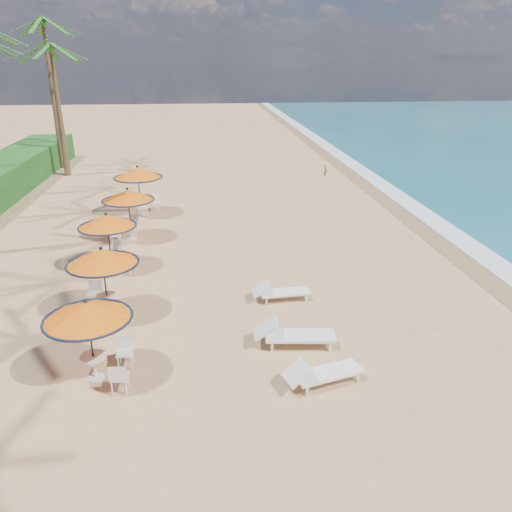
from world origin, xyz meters
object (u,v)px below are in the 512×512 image
(lounger_far, at_px, (279,291))
(station_2, at_px, (108,228))
(station_3, at_px, (127,201))
(station_0, at_px, (91,318))
(lounger_mid, at_px, (292,334))
(lounger_near, at_px, (321,373))
(station_4, at_px, (139,177))
(station_1, at_px, (102,266))

(lounger_far, bearing_deg, station_2, 146.49)
(lounger_far, bearing_deg, station_3, 125.90)
(station_0, distance_m, lounger_mid, 5.25)
(station_0, relative_size, lounger_mid, 0.97)
(lounger_near, bearing_deg, lounger_mid, 86.55)
(lounger_mid, bearing_deg, lounger_near, -71.65)
(lounger_near, distance_m, lounger_mid, 1.84)
(station_4, bearing_deg, station_1, -89.60)
(station_0, relative_size, lounger_near, 1.06)
(station_3, distance_m, lounger_near, 12.70)
(lounger_far, bearing_deg, lounger_mid, -95.77)
(station_1, bearing_deg, lounger_mid, -23.66)
(lounger_mid, height_order, lounger_far, lounger_mid)
(station_1, height_order, lounger_near, station_1)
(station_3, xyz_separation_m, lounger_near, (5.92, -11.15, -1.36))
(station_2, xyz_separation_m, station_4, (0.36, 7.00, 0.30))
(lounger_mid, bearing_deg, station_4, 118.53)
(lounger_mid, relative_size, lounger_far, 1.18)
(station_1, xyz_separation_m, station_3, (-0.17, 7.01, 0.05))
(station_3, bearing_deg, station_2, -94.59)
(station_1, height_order, station_3, station_3)
(station_4, relative_size, lounger_mid, 1.10)
(station_0, xyz_separation_m, station_4, (-0.43, 14.01, 0.24))
(station_4, bearing_deg, station_0, -88.23)
(station_0, distance_m, station_1, 3.34)
(station_3, distance_m, lounger_far, 8.73)
(station_1, distance_m, station_2, 3.72)
(station_0, xyz_separation_m, lounger_near, (5.39, -0.82, -1.34))
(lounger_far, bearing_deg, station_1, -179.79)
(station_0, height_order, station_4, station_4)
(station_1, height_order, station_4, station_4)
(station_4, relative_size, lounger_far, 1.30)
(lounger_near, bearing_deg, station_4, 95.55)
(lounger_near, relative_size, lounger_far, 1.08)
(station_0, distance_m, station_4, 14.02)
(station_2, distance_m, lounger_far, 6.82)
(lounger_near, xyz_separation_m, lounger_mid, (-0.40, 1.80, 0.04))
(station_3, height_order, lounger_mid, station_3)
(station_4, xyz_separation_m, lounger_mid, (5.43, -13.04, -1.54))
(station_2, distance_m, lounger_mid, 8.46)
(station_1, bearing_deg, station_4, 90.40)
(station_0, height_order, station_3, station_3)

